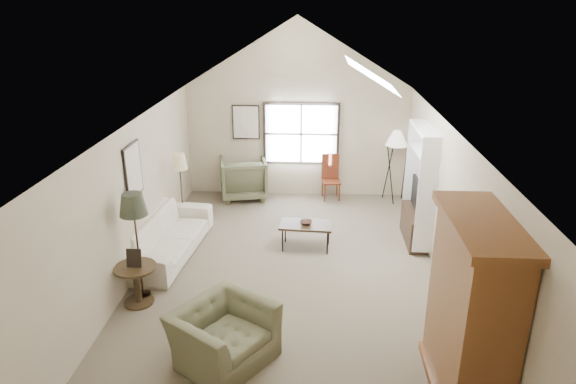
# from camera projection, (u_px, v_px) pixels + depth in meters

# --- Properties ---
(room_shell) EXTENTS (5.01, 8.01, 4.00)m
(room_shell) POSITION_uv_depth(u_px,v_px,m) (286.00, 83.00, 7.25)
(room_shell) COLOR #736952
(room_shell) RESTS_ON ground
(window) EXTENTS (1.72, 0.08, 1.42)m
(window) POSITION_uv_depth(u_px,v_px,m) (301.00, 134.00, 11.56)
(window) COLOR black
(window) RESTS_ON room_shell
(skylight) EXTENTS (0.80, 1.20, 0.52)m
(skylight) POSITION_uv_depth(u_px,v_px,m) (373.00, 74.00, 8.01)
(skylight) COLOR white
(skylight) RESTS_ON room_shell
(wall_art) EXTENTS (1.97, 3.71, 0.88)m
(wall_art) POSITION_uv_depth(u_px,v_px,m) (193.00, 145.00, 9.68)
(wall_art) COLOR black
(wall_art) RESTS_ON room_shell
(armoire) EXTENTS (0.60, 1.50, 2.20)m
(armoire) POSITION_uv_depth(u_px,v_px,m) (471.00, 312.00, 5.64)
(armoire) COLOR brown
(armoire) RESTS_ON ground
(tv_alcove) EXTENTS (0.32, 1.30, 2.10)m
(tv_alcove) POSITION_uv_depth(u_px,v_px,m) (420.00, 184.00, 9.35)
(tv_alcove) COLOR white
(tv_alcove) RESTS_ON ground
(media_console) EXTENTS (0.34, 1.18, 0.60)m
(media_console) POSITION_uv_depth(u_px,v_px,m) (414.00, 226.00, 9.65)
(media_console) COLOR #382316
(media_console) RESTS_ON ground
(tv_panel) EXTENTS (0.05, 0.90, 0.55)m
(tv_panel) POSITION_uv_depth(u_px,v_px,m) (417.00, 196.00, 9.43)
(tv_panel) COLOR black
(tv_panel) RESTS_ON media_console
(sofa) EXTENTS (1.21, 2.56, 0.72)m
(sofa) POSITION_uv_depth(u_px,v_px,m) (166.00, 235.00, 9.15)
(sofa) COLOR white
(sofa) RESTS_ON ground
(armchair_near) EXTENTS (1.49, 1.52, 0.75)m
(armchair_near) POSITION_uv_depth(u_px,v_px,m) (224.00, 335.00, 6.43)
(armchair_near) COLOR #6C6C4B
(armchair_near) RESTS_ON ground
(armchair_far) EXTENTS (1.21, 1.23, 0.94)m
(armchair_far) POSITION_uv_depth(u_px,v_px,m) (243.00, 178.00, 11.73)
(armchair_far) COLOR #5D6043
(armchair_far) RESTS_ON ground
(coffee_table) EXTENTS (0.99, 0.60, 0.49)m
(coffee_table) POSITION_uv_depth(u_px,v_px,m) (306.00, 236.00, 9.39)
(coffee_table) COLOR #352715
(coffee_table) RESTS_ON ground
(bowl) EXTENTS (0.24, 0.24, 0.06)m
(bowl) POSITION_uv_depth(u_px,v_px,m) (306.00, 222.00, 9.30)
(bowl) COLOR #392317
(bowl) RESTS_ON coffee_table
(side_table) EXTENTS (0.68, 0.68, 0.62)m
(side_table) POSITION_uv_depth(u_px,v_px,m) (137.00, 285.00, 7.67)
(side_table) COLOR #3D2C18
(side_table) RESTS_ON ground
(side_chair) EXTENTS (0.45, 0.45, 1.02)m
(side_chair) POSITION_uv_depth(u_px,v_px,m) (331.00, 178.00, 11.62)
(side_chair) COLOR brown
(side_chair) RESTS_ON ground
(tripod_lamp) EXTENTS (0.51, 0.51, 1.66)m
(tripod_lamp) POSITION_uv_depth(u_px,v_px,m) (395.00, 166.00, 11.39)
(tripod_lamp) COLOR white
(tripod_lamp) RESTS_ON ground
(dark_lamp) EXTENTS (0.45, 0.45, 1.73)m
(dark_lamp) POSITION_uv_depth(u_px,v_px,m) (138.00, 246.00, 7.66)
(dark_lamp) COLOR #282D1F
(dark_lamp) RESTS_ON ground
(tan_lamp) EXTENTS (0.34, 0.34, 1.55)m
(tan_lamp) POSITION_uv_depth(u_px,v_px,m) (181.00, 190.00, 10.12)
(tan_lamp) COLOR tan
(tan_lamp) RESTS_ON ground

